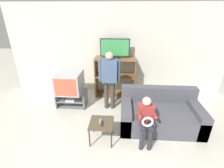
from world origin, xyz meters
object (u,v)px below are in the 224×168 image
Objects in this scene: couch at (160,114)px; person_seated_child at (146,117)px; television_main at (69,82)px; media_shelf at (115,77)px; tv_stand at (72,98)px; remote_control_white at (100,121)px; remote_control_black at (102,124)px; person_standing_adult at (109,76)px; television_flat at (115,49)px; snack_table at (102,125)px.

person_seated_child reaches higher than couch.
television_main is 0.59× the size of media_shelf.
media_shelf is at bearing 30.92° from tv_stand.
remote_control_white is at bearing -95.76° from media_shelf.
remote_control_black is 1.37m from couch.
person_seated_child is (0.78, -1.16, -0.35)m from person_standing_adult.
tv_stand is 1.80m from television_flat.
couch is (1.26, 0.55, -0.16)m from remote_control_white.
media_shelf is 1.98m from remote_control_black.
media_shelf is 0.77× the size of person_standing_adult.
television_main is at bearing 163.25° from couch.
television_flat is at bearing 32.00° from tv_stand.
person_standing_adult is (1.04, -0.07, 0.70)m from tv_stand.
person_seated_child is (1.82, -1.22, 0.36)m from tv_stand.
media_shelf is 2.02m from person_seated_child.
media_shelf reaches higher than remote_control_white.
media_shelf is at bearing 85.13° from snack_table.
couch is at bearing 24.05° from remote_control_white.
snack_table is 1.30m from person_standing_adult.
tv_stand is at bearing 128.41° from remote_control_white.
couch is (1.22, 0.62, -0.16)m from remote_control_black.
remote_control_black and remote_control_white have the same top height.
person_standing_adult reaches higher than television_main.
couch reaches higher than tv_stand.
couch reaches higher than remote_control_white.
media_shelf is (1.14, 0.68, 0.38)m from tv_stand.
snack_table is at bearing -51.59° from television_main.
person_standing_adult is (-0.09, -0.77, -0.50)m from television_flat.
snack_table is 0.08m from remote_control_black.
person_seated_child is (0.68, -1.91, -0.03)m from media_shelf.
television_main is 4.77× the size of remote_control_white.
tv_stand is 1.25m from person_standing_adult.
person_seated_child is (0.87, -0.01, 0.14)m from remote_control_white.
remote_control_white is (-0.05, 0.07, 0.00)m from remote_control_black.
remote_control_white reaches higher than tv_stand.
person_seated_child is at bearing -56.07° from person_standing_adult.
couch reaches higher than remote_control_black.
television_flat reaches higher than remote_control_black.
television_flat is at bearing 109.62° from person_seated_child.
snack_table is 0.27× the size of couch.
television_flat reaches higher than television_main.
media_shelf is 2.52× the size of snack_table.
television_main is 1.07m from person_standing_adult.
television_flat is 2.23m from remote_control_black.
couch is 1.83× the size of person_seated_child.
tv_stand is 1.64m from remote_control_black.
snack_table is (0.99, -1.24, -0.32)m from television_main.
remote_control_white is (0.95, -1.22, 0.22)m from tv_stand.
television_main is 0.84× the size of television_flat.
couch is (1.07, -1.35, -0.33)m from media_shelf.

